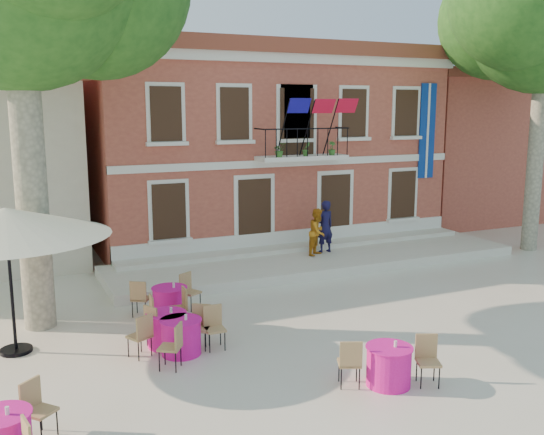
{
  "coord_description": "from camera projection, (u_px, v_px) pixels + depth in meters",
  "views": [
    {
      "loc": [
        -7.55,
        -12.94,
        5.22
      ],
      "look_at": [
        -0.07,
        3.5,
        1.91
      ],
      "focal_mm": 40.0,
      "sensor_mm": 36.0,
      "label": 1
    }
  ],
  "objects": [
    {
      "name": "ground",
      "position": [
        331.0,
        312.0,
        15.6
      ],
      "size": [
        90.0,
        90.0,
        0.0
      ],
      "primitive_type": "plane",
      "color": "beige",
      "rests_on": "ground"
    },
    {
      "name": "main_building",
      "position": [
        252.0,
        143.0,
        24.68
      ],
      "size": [
        13.5,
        9.59,
        7.5
      ],
      "color": "#BB5943",
      "rests_on": "ground"
    },
    {
      "name": "neighbor_east",
      "position": [
        464.0,
        147.0,
        30.57
      ],
      "size": [
        9.4,
        9.4,
        6.4
      ],
      "color": "#BB5943",
      "rests_on": "ground"
    },
    {
      "name": "terrace",
      "position": [
        317.0,
        260.0,
        20.33
      ],
      "size": [
        14.0,
        3.4,
        0.3
      ],
      "primitive_type": "cube",
      "color": "silver",
      "rests_on": "ground"
    },
    {
      "name": "patio_umbrella",
      "position": [
        6.0,
        223.0,
        12.57
      ],
      "size": [
        4.26,
        4.26,
        3.17
      ],
      "color": "black",
      "rests_on": "ground"
    },
    {
      "name": "pedestrian_navy",
      "position": [
        325.0,
        227.0,
        20.64
      ],
      "size": [
        0.7,
        0.5,
        1.8
      ],
      "primitive_type": "imported",
      "rotation": [
        0.0,
        0.0,
        3.25
      ],
      "color": "#131038",
      "rests_on": "terrace"
    },
    {
      "name": "pedestrian_orange",
      "position": [
        318.0,
        232.0,
        20.27
      ],
      "size": [
        0.98,
        0.94,
        1.59
      ],
      "primitive_type": "imported",
      "rotation": [
        0.0,
        0.0,
        0.62
      ],
      "color": "orange",
      "rests_on": "terrace"
    },
    {
      "name": "cafe_table_0",
      "position": [
        181.0,
        335.0,
        12.9
      ],
      "size": [
        1.67,
        1.87,
        0.95
      ],
      "color": "#E8159E",
      "rests_on": "ground"
    },
    {
      "name": "cafe_table_1",
      "position": [
        389.0,
        364.0,
        11.45
      ],
      "size": [
        1.93,
        1.15,
        0.95
      ],
      "color": "#E8159E",
      "rests_on": "ground"
    },
    {
      "name": "cafe_table_2",
      "position": [
        2.0,
        435.0,
        8.95
      ],
      "size": [
        1.84,
        1.77,
        0.95
      ],
      "color": "#E8159E",
      "rests_on": "ground"
    },
    {
      "name": "cafe_table_3",
      "position": [
        170.0,
        300.0,
        15.2
      ],
      "size": [
        1.87,
        1.64,
        0.95
      ],
      "color": "#E8159E",
      "rests_on": "ground"
    },
    {
      "name": "cafe_table_4",
      "position": [
        167.0,
        327.0,
        13.34
      ],
      "size": [
        1.87,
        1.68,
        0.95
      ],
      "color": "#E8159E",
      "rests_on": "ground"
    }
  ]
}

